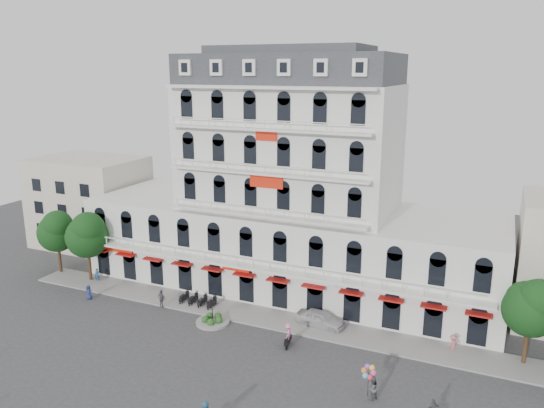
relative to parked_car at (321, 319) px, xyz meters
The scene contains 16 objects.
ground 11.61m from the parked_car, 124.90° to the right, with size 120.00×120.00×0.00m, color #38383A.
sidewalk 6.68m from the parked_car, behind, with size 53.00×4.00×0.16m, color gray.
main_building 14.14m from the parked_car, 127.96° to the left, with size 45.00×15.00×25.80m.
flank_building_west 38.46m from the parked_car, 164.00° to the left, with size 14.00×10.00×12.00m, color beige.
traffic_island 10.26m from the parked_car, 160.03° to the right, with size 3.20×3.20×1.60m.
parked_scooter_row 13.02m from the parked_car, behind, with size 4.40×1.80×1.10m, color black, non-canonical shape.
tree_west_outer 32.90m from the parked_car, behind, with size 4.50×4.48×7.76m.
tree_west_inner 28.00m from the parked_car, behind, with size 4.76×4.76×8.25m.
tree_east_inner 17.98m from the parked_car, ahead, with size 4.40×4.37×7.57m.
parked_car is the anchor object (origin of this frame).
rider_center 4.86m from the parked_car, 106.80° to the right, with size 0.78×1.70×2.17m.
pedestrian_left 24.57m from the parked_car, behind, with size 0.77×0.50×1.57m, color navy.
pedestrian_mid 16.30m from the parked_car, behind, with size 1.11×0.46×1.90m, color #55555C.
pedestrian_right 11.84m from the parked_car, ahead, with size 1.08×0.62×1.67m, color #C66973.
pedestrian_far 26.63m from the parked_car, behind, with size 0.59×0.38×1.61m, color navy.
balloon_vendor 11.54m from the parked_car, 52.68° to the right, with size 1.51×1.39×2.45m.
Camera 1 is at (20.74, -33.92, 23.56)m, focal length 35.00 mm.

